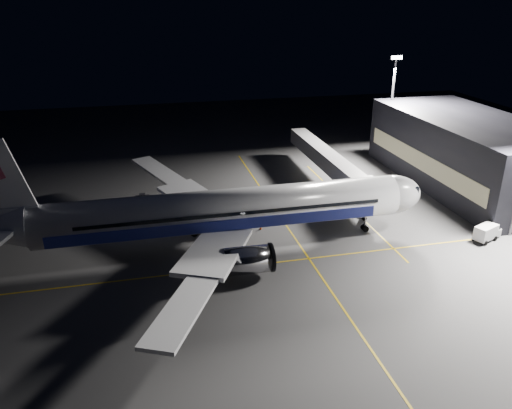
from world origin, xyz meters
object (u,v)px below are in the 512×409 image
at_px(baggage_tug, 143,199).
at_px(safety_cone_b, 261,227).
at_px(service_truck, 487,232).
at_px(jet_bridge, 331,162).
at_px(floodlight_mast_north, 392,98).
at_px(safety_cone_a, 169,224).
at_px(safety_cone_c, 180,233).
at_px(airliner, 216,212).

bearing_deg(baggage_tug, safety_cone_b, -39.39).
bearing_deg(baggage_tug, service_truck, -27.08).
height_order(jet_bridge, floodlight_mast_north, floodlight_mast_north).
xyz_separation_m(baggage_tug, safety_cone_a, (3.53, -9.53, -0.49)).
bearing_deg(service_truck, safety_cone_c, 141.49).
height_order(airliner, jet_bridge, airliner).
distance_m(floodlight_mast_north, safety_cone_a, 53.91).
distance_m(safety_cone_a, safety_cone_b, 13.66).
relative_size(airliner, safety_cone_a, 113.38).
height_order(service_truck, safety_cone_b, service_truck).
bearing_deg(jet_bridge, safety_cone_a, -161.52).
height_order(baggage_tug, safety_cone_a, baggage_tug).
bearing_deg(safety_cone_c, baggage_tug, 110.45).
bearing_deg(floodlight_mast_north, airliner, -142.09).
distance_m(service_truck, baggage_tug, 52.30).
relative_size(airliner, floodlight_mast_north, 2.97).
bearing_deg(baggage_tug, floodlight_mast_north, 16.39).
bearing_deg(safety_cone_a, baggage_tug, 110.31).
xyz_separation_m(floodlight_mast_north, service_truck, (-4.24, -38.54, -11.15)).
bearing_deg(floodlight_mast_north, baggage_tug, -164.42).
distance_m(jet_bridge, safety_cone_a, 30.82).
distance_m(baggage_tug, safety_cone_b, 21.56).
bearing_deg(safety_cone_c, safety_cone_b, -4.04).
height_order(airliner, safety_cone_a, airliner).
bearing_deg(service_truck, floodlight_mast_north, 60.60).
xyz_separation_m(safety_cone_b, safety_cone_c, (-11.58, 0.82, 0.01)).
bearing_deg(safety_cone_b, safety_cone_c, 175.96).
height_order(airliner, service_truck, airliner).
relative_size(service_truck, baggage_tug, 2.10).
bearing_deg(safety_cone_a, floodlight_mast_north, 26.69).
relative_size(floodlight_mast_north, safety_cone_a, 38.17).
height_order(safety_cone_a, safety_cone_c, safety_cone_c).
distance_m(floodlight_mast_north, safety_cone_b, 45.66).
xyz_separation_m(airliner, safety_cone_b, (7.08, 4.00, -4.88)).
height_order(jet_bridge, service_truck, jet_bridge).
height_order(airliner, safety_cone_b, airliner).
bearing_deg(airliner, baggage_tug, 117.66).
relative_size(jet_bridge, floodlight_mast_north, 1.66).
height_order(baggage_tug, safety_cone_c, baggage_tug).
distance_m(safety_cone_a, safety_cone_c, 3.81).
relative_size(jet_bridge, safety_cone_c, 57.97).
bearing_deg(jet_bridge, airliner, -141.96).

